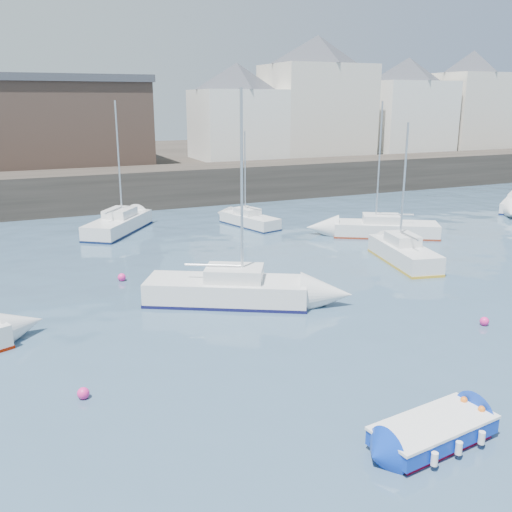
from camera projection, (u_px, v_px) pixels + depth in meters
name	position (u px, v px, depth m)	size (l,w,h in m)	color
water	(430.00, 413.00, 15.85)	(220.00, 220.00, 0.00)	#2D4760
quay_wall	(142.00, 187.00, 46.34)	(90.00, 5.00, 3.00)	#28231E
land_strip	(105.00, 166.00, 62.24)	(90.00, 32.00, 2.80)	#28231E
bldg_east_a	(317.00, 95.00, 58.34)	(13.36, 13.36, 11.80)	beige
bldg_east_b	(406.00, 104.00, 62.42)	(11.88, 11.88, 9.95)	white
bldg_east_c	(470.00, 100.00, 65.78)	(11.14, 11.14, 10.95)	beige
bldg_east_d	(237.00, 111.00, 54.79)	(11.14, 11.14, 8.95)	white
warehouse	(50.00, 121.00, 49.70)	(16.40, 10.40, 7.60)	#3D2D26
blue_dinghy	(433.00, 431.00, 14.34)	(3.47, 1.96, 0.63)	maroon
sailboat_b	(228.00, 290.00, 24.30)	(7.10, 5.27, 8.87)	silver
sailboat_c	(404.00, 253.00, 30.20)	(2.89, 5.78, 7.28)	silver
sailboat_d	(385.00, 228.00, 36.13)	(6.68, 5.10, 8.32)	silver
sailboat_f	(249.00, 220.00, 39.01)	(2.83, 5.14, 6.37)	silver
sailboat_h	(119.00, 224.00, 37.27)	(5.49, 6.48, 8.36)	silver
buoy_near	(84.00, 398.00, 16.62)	(0.36, 0.36, 0.36)	#F32585
buoy_mid	(484.00, 325.00, 21.99)	(0.35, 0.35, 0.35)	#F32585
buoy_far	(122.00, 281.00, 27.37)	(0.38, 0.38, 0.38)	#F32585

